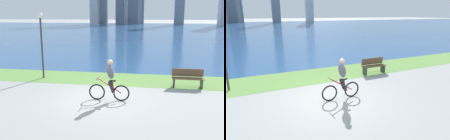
% 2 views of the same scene
% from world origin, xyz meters
% --- Properties ---
extents(ground_plane, '(300.00, 300.00, 0.00)m').
position_xyz_m(ground_plane, '(0.00, 0.00, 0.00)').
color(ground_plane, '#9E9E99').
extents(grass_strip_bayside, '(120.00, 2.81, 0.01)m').
position_xyz_m(grass_strip_bayside, '(0.00, 3.40, 0.00)').
color(grass_strip_bayside, '#6B9947').
rests_on(grass_strip_bayside, ground).
extents(bay_water_surface, '(300.00, 84.14, 0.00)m').
position_xyz_m(bay_water_surface, '(0.00, 46.88, 0.00)').
color(bay_water_surface, '#2D568C').
rests_on(bay_water_surface, ground).
extents(cyclist_lead, '(1.70, 0.52, 1.72)m').
position_xyz_m(cyclist_lead, '(0.39, -0.12, 0.84)').
color(cyclist_lead, black).
rests_on(cyclist_lead, ground).
extents(bench_near_path, '(1.50, 0.47, 0.90)m').
position_xyz_m(bench_near_path, '(3.79, 2.43, 0.45)').
color(bench_near_path, brown).
rests_on(bench_near_path, ground).
extents(lamppost_tall, '(0.28, 0.28, 3.57)m').
position_xyz_m(lamppost_tall, '(-3.92, 3.00, 2.37)').
color(lamppost_tall, '#38383D').
rests_on(lamppost_tall, ground).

